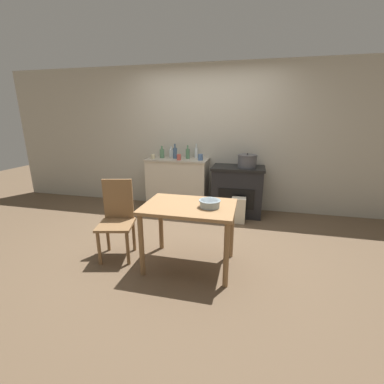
% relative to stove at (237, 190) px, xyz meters
% --- Properties ---
extents(ground_plane, '(14.00, 14.00, 0.00)m').
position_rel_stove_xyz_m(ground_plane, '(-0.60, -1.28, -0.43)').
color(ground_plane, brown).
extents(wall_back, '(8.00, 0.07, 2.55)m').
position_rel_stove_xyz_m(wall_back, '(-0.60, 0.31, 0.85)').
color(wall_back, '#B2AD9E').
rests_on(wall_back, ground_plane).
extents(counter_cabinet, '(1.11, 0.53, 0.94)m').
position_rel_stove_xyz_m(counter_cabinet, '(-1.09, 0.02, 0.05)').
color(counter_cabinet, beige).
rests_on(counter_cabinet, ground_plane).
extents(stove, '(0.88, 0.59, 0.85)m').
position_rel_stove_xyz_m(stove, '(0.00, 0.00, 0.00)').
color(stove, black).
rests_on(stove, ground_plane).
extents(work_table, '(0.99, 0.70, 0.74)m').
position_rel_stove_xyz_m(work_table, '(-0.42, -1.82, 0.20)').
color(work_table, '#997047').
rests_on(work_table, ground_plane).
extents(chair, '(0.48, 0.48, 0.94)m').
position_rel_stove_xyz_m(chair, '(-1.33, -1.77, 0.07)').
color(chair, olive).
rests_on(chair, ground_plane).
extents(flour_sack, '(0.22, 0.16, 0.42)m').
position_rel_stove_xyz_m(flour_sack, '(0.05, -0.41, -0.22)').
color(flour_sack, beige).
rests_on(flour_sack, ground_plane).
extents(stock_pot, '(0.32, 0.32, 0.24)m').
position_rel_stove_xyz_m(stock_pot, '(0.14, -0.03, 0.53)').
color(stock_pot, '#4C4C51').
rests_on(stock_pot, stove).
extents(mixing_bowl_large, '(0.23, 0.23, 0.08)m').
position_rel_stove_xyz_m(mixing_bowl_large, '(-0.19, -1.83, 0.36)').
color(mixing_bowl_large, '#93A8B2').
rests_on(mixing_bowl_large, work_table).
extents(bottle_far_left, '(0.06, 0.06, 0.26)m').
position_rel_stove_xyz_m(bottle_far_left, '(-0.78, 0.20, 0.61)').
color(bottle_far_left, silver).
rests_on(bottle_far_left, counter_cabinet).
extents(bottle_left, '(0.08, 0.08, 0.22)m').
position_rel_stove_xyz_m(bottle_left, '(-1.39, 0.05, 0.60)').
color(bottle_left, '#517F5B').
rests_on(bottle_left, counter_cabinet).
extents(bottle_mid_left, '(0.07, 0.07, 0.24)m').
position_rel_stove_xyz_m(bottle_mid_left, '(-0.91, 0.09, 0.61)').
color(bottle_mid_left, '#517F5B').
rests_on(bottle_mid_left, counter_cabinet).
extents(bottle_center_left, '(0.08, 0.08, 0.26)m').
position_rel_stove_xyz_m(bottle_center_left, '(-1.14, 0.05, 0.61)').
color(bottle_center_left, '#3D5675').
rests_on(bottle_center_left, counter_cabinet).
extents(bottle_center, '(0.08, 0.08, 0.20)m').
position_rel_stove_xyz_m(bottle_center, '(-1.26, 0.18, 0.59)').
color(bottle_center, silver).
rests_on(bottle_center, counter_cabinet).
extents(cup_center_right, '(0.07, 0.07, 0.08)m').
position_rel_stove_xyz_m(cup_center_right, '(-1.51, -0.08, 0.55)').
color(cup_center_right, beige).
rests_on(cup_center_right, counter_cabinet).
extents(cup_mid_right, '(0.07, 0.07, 0.10)m').
position_rel_stove_xyz_m(cup_mid_right, '(-1.02, -0.13, 0.57)').
color(cup_mid_right, '#B74C42').
rests_on(cup_mid_right, counter_cabinet).
extents(cup_right, '(0.09, 0.09, 0.10)m').
position_rel_stove_xyz_m(cup_right, '(-0.65, -0.05, 0.57)').
color(cup_right, '#4C6B99').
rests_on(cup_right, counter_cabinet).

